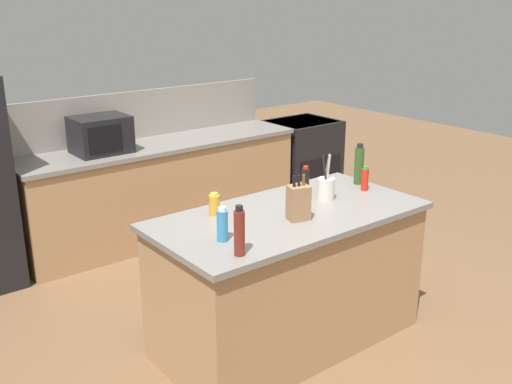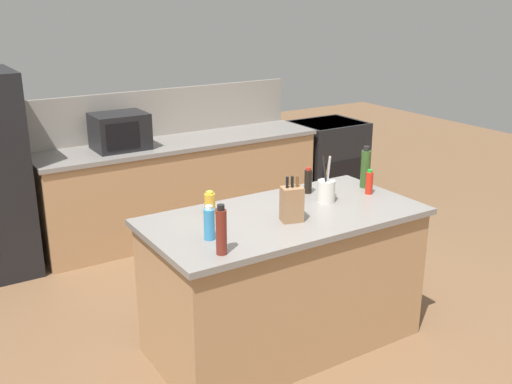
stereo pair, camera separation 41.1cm
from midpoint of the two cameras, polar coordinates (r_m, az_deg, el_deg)
ground_plane at (r=4.28m, az=0.16°, el=-13.91°), size 14.00×14.00×0.00m
back_counter_run at (r=5.93m, az=-10.84°, el=0.20°), size 2.80×0.66×0.94m
wall_backsplash at (r=6.03m, az=-12.64°, el=7.25°), size 2.76×0.03×0.46m
kitchen_island at (r=4.05m, az=0.16°, el=-8.26°), size 1.82×0.91×0.94m
range_oven at (r=6.91m, az=2.63°, el=3.08°), size 0.76×0.65×0.92m
microwave at (r=5.53m, az=-16.68°, el=5.23°), size 0.48×0.39×0.33m
knife_block at (r=3.71m, az=0.91°, el=-1.05°), size 0.15×0.13×0.29m
utensil_crock at (r=4.10m, az=3.84°, el=0.35°), size 0.12×0.12×0.32m
dish_soap_bottle at (r=3.42m, az=-6.67°, el=-3.21°), size 0.06×0.06×0.21m
vinegar_bottle at (r=3.21m, az=-5.27°, el=-3.89°), size 0.06×0.06×0.28m
soy_sauce_bottle at (r=4.26m, az=1.99°, el=1.16°), size 0.05×0.05×0.19m
olive_oil_bottle at (r=4.45m, az=7.20°, el=2.53°), size 0.07×0.07×0.31m
honey_jar at (r=3.84m, az=-7.06°, el=-1.24°), size 0.07×0.07×0.15m
hot_sauce_bottle at (r=4.32m, az=7.67°, el=1.20°), size 0.05×0.05×0.18m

